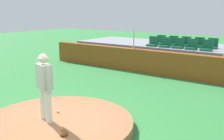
{
  "coord_description": "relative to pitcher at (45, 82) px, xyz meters",
  "views": [
    {
      "loc": [
        4.92,
        -4.3,
        2.99
      ],
      "look_at": [
        0.0,
        2.44,
        1.12
      ],
      "focal_mm": 42.02,
      "sensor_mm": 36.0,
      "label": 1
    }
  ],
  "objects": [
    {
      "name": "bleacher_platform",
      "position": [
        0.21,
        9.41,
        -0.64
      ],
      "size": [
        12.62,
        3.63,
        1.23
      ],
      "primitive_type": "cube",
      "color": "gray",
      "rests_on": "ground_plane"
    },
    {
      "name": "stadium_chair_3",
      "position": [
        0.9,
        8.11,
        0.13
      ],
      "size": [
        0.48,
        0.44,
        0.5
      ],
      "rotation": [
        0.0,
        0.0,
        3.14
      ],
      "color": "#155A3D",
      "rests_on": "bleacher_platform"
    },
    {
      "name": "baseball",
      "position": [
        -0.17,
        0.53,
        -0.99
      ],
      "size": [
        0.07,
        0.07,
        0.07
      ],
      "primitive_type": "sphere",
      "color": "white",
      "rests_on": "pitchers_mound"
    },
    {
      "name": "brick_barrier",
      "position": [
        0.21,
        7.14,
        -0.68
      ],
      "size": [
        14.46,
        0.4,
        1.16
      ],
      "primitive_type": "cube",
      "color": "brown",
      "rests_on": "ground_plane"
    },
    {
      "name": "fielding_glove",
      "position": [
        0.96,
        -0.32,
        -0.98
      ],
      "size": [
        0.36,
        0.34,
        0.11
      ],
      "primitive_type": "ellipsoid",
      "rotation": [
        0.0,
        0.0,
        5.66
      ],
      "color": "brown",
      "rests_on": "pitchers_mound"
    },
    {
      "name": "fence_post_left",
      "position": [
        -1.75,
        7.14,
        0.39
      ],
      "size": [
        0.06,
        0.06,
        0.98
      ],
      "primitive_type": "cylinder",
      "color": "silver",
      "rests_on": "brick_barrier"
    },
    {
      "name": "ground_plane",
      "position": [
        0.21,
        0.16,
        -1.26
      ],
      "size": [
        60.0,
        60.0,
        0.0
      ],
      "primitive_type": "plane",
      "color": "#358840"
    },
    {
      "name": "stadium_chair_8",
      "position": [
        0.93,
        9.03,
        0.13
      ],
      "size": [
        0.48,
        0.44,
        0.5
      ],
      "rotation": [
        0.0,
        0.0,
        3.14
      ],
      "color": "#155A3D",
      "rests_on": "bleacher_platform"
    },
    {
      "name": "stadium_chair_7",
      "position": [
        0.24,
        9.03,
        0.13
      ],
      "size": [
        0.48,
        0.44,
        0.5
      ],
      "rotation": [
        0.0,
        0.0,
        3.14
      ],
      "color": "#155A3D",
      "rests_on": "bleacher_platform"
    },
    {
      "name": "stadium_chair_4",
      "position": [
        1.6,
        8.12,
        0.13
      ],
      "size": [
        0.48,
        0.44,
        0.5
      ],
      "rotation": [
        0.0,
        0.0,
        3.14
      ],
      "color": "#155A3D",
      "rests_on": "bleacher_platform"
    },
    {
      "name": "stadium_chair_5",
      "position": [
        -1.19,
        9.05,
        0.13
      ],
      "size": [
        0.48,
        0.44,
        0.5
      ],
      "rotation": [
        0.0,
        0.0,
        3.14
      ],
      "color": "#155A3D",
      "rests_on": "bleacher_platform"
    },
    {
      "name": "pitcher",
      "position": [
        0.0,
        0.0,
        0.0
      ],
      "size": [
        0.71,
        0.4,
        1.78
      ],
      "rotation": [
        0.0,
        0.0,
        -0.32
      ],
      "color": "silver",
      "rests_on": "pitchers_mound"
    },
    {
      "name": "stadium_chair_2",
      "position": [
        0.21,
        8.13,
        0.13
      ],
      "size": [
        0.48,
        0.44,
        0.5
      ],
      "rotation": [
        0.0,
        0.0,
        3.14
      ],
      "color": "#155A3D",
      "rests_on": "bleacher_platform"
    },
    {
      "name": "stadium_chair_0",
      "position": [
        -1.18,
        8.11,
        0.13
      ],
      "size": [
        0.48,
        0.44,
        0.5
      ],
      "rotation": [
        0.0,
        0.0,
        3.14
      ],
      "color": "#155A3D",
      "rests_on": "bleacher_platform"
    },
    {
      "name": "stadium_chair_6",
      "position": [
        -0.46,
        9.03,
        0.13
      ],
      "size": [
        0.48,
        0.44,
        0.5
      ],
      "rotation": [
        0.0,
        0.0,
        3.14
      ],
      "color": "#155A3D",
      "rests_on": "bleacher_platform"
    },
    {
      "name": "pitchers_mound",
      "position": [
        0.21,
        0.16,
        -1.14
      ],
      "size": [
        4.0,
        4.0,
        0.22
      ],
      "primitive_type": "cylinder",
      "color": "#AA6E47",
      "rests_on": "ground_plane"
    },
    {
      "name": "stadium_chair_9",
      "position": [
        1.59,
        9.01,
        0.13
      ],
      "size": [
        0.48,
        0.44,
        0.5
      ],
      "rotation": [
        0.0,
        0.0,
        3.14
      ],
      "color": "#155A3D",
      "rests_on": "bleacher_platform"
    },
    {
      "name": "stadium_chair_1",
      "position": [
        -0.46,
        8.1,
        0.13
      ],
      "size": [
        0.48,
        0.44,
        0.5
      ],
      "rotation": [
        0.0,
        0.0,
        3.14
      ],
      "color": "#155A3D",
      "rests_on": "bleacher_platform"
    }
  ]
}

